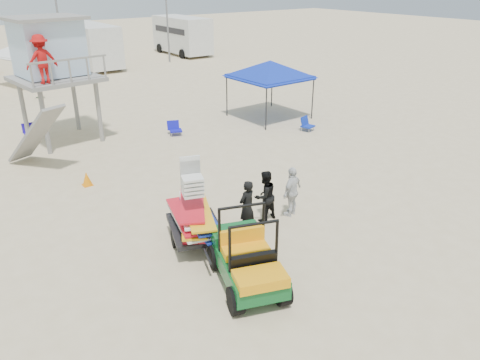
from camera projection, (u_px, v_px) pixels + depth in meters
ground at (296, 273)px, 11.50m from camera, size 140.00×140.00×0.00m
utility_cart at (247, 254)px, 10.69m from camera, size 1.96×2.71×1.86m
surf_trailer at (195, 214)px, 12.40m from camera, size 1.87×2.56×2.21m
man_left at (247, 207)px, 13.05m from camera, size 0.63×0.48×1.56m
man_mid at (265, 196)px, 13.69m from camera, size 0.79×0.63×1.55m
man_right at (292, 191)px, 13.97m from camera, size 0.99×0.64×1.56m
lifeguard_tower at (49, 53)px, 19.16m from camera, size 3.49×3.49×5.07m
canopy_blue at (270, 63)px, 22.91m from camera, size 3.32×3.32×3.26m
canopy_white_c at (21, 44)px, 29.79m from camera, size 3.76×3.76×3.18m
cone_far at (87, 179)px, 16.16m from camera, size 0.34×0.34×0.50m
beach_chair_a at (30, 131)px, 20.91m from camera, size 0.59×0.63×0.64m
beach_chair_b at (306, 124)px, 21.87m from camera, size 0.65×0.70×0.64m
beach_chair_c at (174, 128)px, 21.28m from camera, size 0.69×0.75×0.64m
rv_mid_right at (90, 44)px, 36.12m from camera, size 2.64×7.00×3.25m
rv_far_right at (182, 34)px, 42.11m from camera, size 2.64×6.60×3.25m
light_pole_left at (58, 18)px, 31.40m from camera, size 0.14×0.14×8.00m
light_pole_right at (167, 11)px, 37.39m from camera, size 0.14×0.14×8.00m
distant_beachgoers at (17, 87)px, 26.64m from camera, size 15.20×13.24×1.83m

